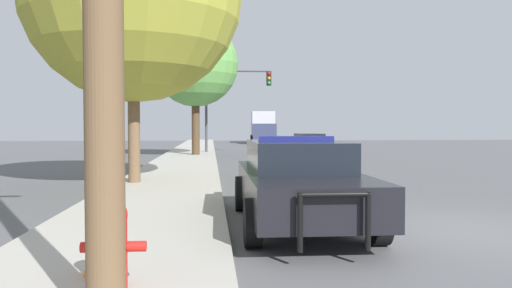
# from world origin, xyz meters

# --- Properties ---
(ground_plane) EXTENTS (110.00, 110.00, 0.00)m
(ground_plane) POSITION_xyz_m (0.00, 0.00, 0.00)
(ground_plane) COLOR #565659
(sidewalk_left) EXTENTS (3.00, 110.00, 0.13)m
(sidewalk_left) POSITION_xyz_m (-5.10, 0.00, 0.07)
(sidewalk_left) COLOR #ADA89E
(sidewalk_left) RESTS_ON ground_plane
(police_car) EXTENTS (2.08, 5.18, 1.53)m
(police_car) POSITION_xyz_m (-2.36, 0.75, 0.77)
(police_car) COLOR black
(police_car) RESTS_ON ground_plane
(fire_hydrant) EXTENTS (0.62, 0.27, 0.85)m
(fire_hydrant) POSITION_xyz_m (-4.80, -2.92, 0.58)
(fire_hydrant) COLOR red
(fire_hydrant) RESTS_ON sidewalk_left
(traffic_light) EXTENTS (4.19, 0.35, 5.25)m
(traffic_light) POSITION_xyz_m (-2.49, 23.75, 3.87)
(traffic_light) COLOR #424247
(traffic_light) RESTS_ON sidewalk_left
(car_background_oncoming) EXTENTS (2.14, 4.66, 1.28)m
(car_background_oncoming) POSITION_xyz_m (2.38, 23.27, 0.69)
(car_background_oncoming) COLOR black
(car_background_oncoming) RESTS_ON ground_plane
(box_truck) EXTENTS (2.85, 7.37, 3.30)m
(box_truck) POSITION_xyz_m (1.58, 44.16, 1.73)
(box_truck) COLOR #333856
(box_truck) RESTS_ON ground_plane
(tree_sidewalk_mid) EXTENTS (4.83, 4.83, 7.55)m
(tree_sidewalk_mid) POSITION_xyz_m (-4.72, 20.71, 5.24)
(tree_sidewalk_mid) COLOR #4C3823
(tree_sidewalk_mid) RESTS_ON sidewalk_left
(traffic_cone) EXTENTS (0.34, 0.34, 0.52)m
(traffic_cone) POSITION_xyz_m (-5.04, -2.43, 0.39)
(traffic_cone) COLOR orange
(traffic_cone) RESTS_ON sidewalk_left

